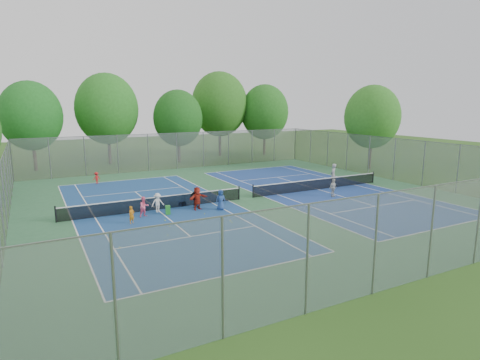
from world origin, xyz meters
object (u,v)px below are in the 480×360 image
object	(u,v)px
net_right	(318,184)
ball_crate	(182,204)
instructor	(333,175)
ball_hopper	(168,210)
net_left	(157,204)

from	to	relation	value
net_right	ball_crate	bearing A→B (deg)	178.81
net_right	ball_crate	distance (m)	12.11
ball_crate	instructor	bearing A→B (deg)	1.13
ball_crate	ball_hopper	size ratio (longest dim) A/B	0.66
ball_crate	instructor	size ratio (longest dim) A/B	0.20
net_left	ball_crate	xyz separation A→B (m)	(1.90, 0.25, -0.28)
ball_crate	net_right	bearing A→B (deg)	-1.19
ball_hopper	net_right	bearing A→B (deg)	6.08
net_right	net_left	bearing A→B (deg)	180.00
ball_crate	ball_hopper	distance (m)	2.35
ball_hopper	instructor	xyz separation A→B (m)	(15.76, 1.99, 0.70)
ball_crate	instructor	world-z (taller)	instructor
instructor	net_left	bearing A→B (deg)	-30.20
net_right	ball_hopper	distance (m)	13.78
net_left	instructor	xyz separation A→B (m)	(16.05, 0.53, 0.55)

